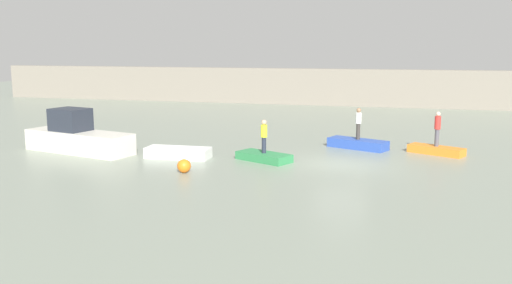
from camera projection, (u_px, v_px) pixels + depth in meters
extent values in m
plane|color=gray|center=(341.00, 164.00, 26.75)|extent=(120.00, 120.00, 0.00)
cube|color=gray|center=(374.00, 88.00, 52.09)|extent=(80.00, 1.20, 3.52)
cube|color=beige|center=(79.00, 142.00, 29.78)|extent=(6.70, 3.35, 1.14)
cube|color=#232833|center=(70.00, 120.00, 29.86)|extent=(2.24, 1.93, 1.21)
cube|color=white|center=(178.00, 153.00, 28.30)|extent=(3.35, 1.33, 0.54)
cube|color=#2D7F47|center=(264.00, 157.00, 27.58)|extent=(3.07, 2.32, 0.40)
cube|color=#2B4CAD|center=(358.00, 144.00, 30.91)|extent=(3.52, 2.35, 0.52)
cube|color=orange|center=(436.00, 150.00, 29.29)|extent=(3.02, 2.16, 0.42)
cylinder|color=#4C4C56|center=(437.00, 138.00, 29.18)|extent=(0.22, 0.22, 0.93)
cylinder|color=red|center=(438.00, 123.00, 29.04)|extent=(0.32, 0.32, 0.69)
sphere|color=beige|center=(438.00, 114.00, 28.96)|extent=(0.24, 0.24, 0.24)
cylinder|color=#38332D|center=(358.00, 131.00, 30.78)|extent=(0.22, 0.22, 0.90)
cylinder|color=white|center=(359.00, 118.00, 30.65)|extent=(0.32, 0.32, 0.62)
sphere|color=#936B4C|center=(359.00, 110.00, 30.58)|extent=(0.25, 0.25, 0.25)
cylinder|color=#232838|center=(264.00, 145.00, 27.47)|extent=(0.22, 0.22, 0.80)
cylinder|color=#D8F226|center=(264.00, 131.00, 27.35)|extent=(0.32, 0.32, 0.62)
sphere|color=tan|center=(264.00, 122.00, 27.27)|extent=(0.26, 0.26, 0.26)
sphere|color=orange|center=(184.00, 166.00, 24.96)|extent=(0.63, 0.63, 0.63)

